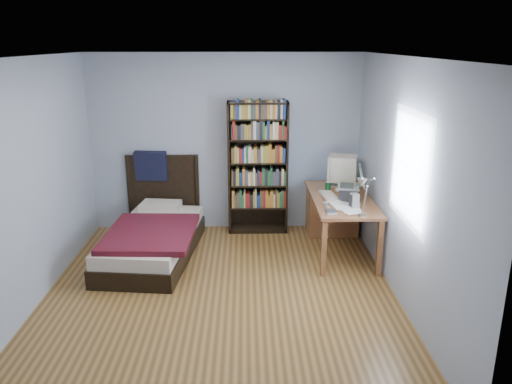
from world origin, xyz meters
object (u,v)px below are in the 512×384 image
at_px(desk, 334,209).
at_px(bookshelf, 258,168).
at_px(desk_lamp, 362,187).
at_px(bed, 154,235).
at_px(speaker, 354,201).
at_px(keyboard, 329,196).
at_px(crt_monitor, 342,169).
at_px(soda_can, 328,187).
at_px(laptop, 350,190).

xyz_separation_m(desk, bookshelf, (-1.05, 0.30, 0.52)).
relative_size(desk_lamp, bed, 0.27).
distance_m(desk, speaker, 0.95).
distance_m(desk, bed, 2.47).
bearing_deg(keyboard, desk_lamp, -88.39).
height_order(crt_monitor, keyboard, crt_monitor).
height_order(desk_lamp, keyboard, desk_lamp).
relative_size(desk, soda_can, 12.49).
height_order(laptop, soda_can, laptop).
bearing_deg(desk_lamp, keyboard, 97.90).
bearing_deg(soda_can, crt_monitor, 47.15).
bearing_deg(bookshelf, crt_monitor, -12.07).
xyz_separation_m(laptop, bed, (-2.49, 0.02, -0.59)).
relative_size(crt_monitor, bookshelf, 0.25).
height_order(laptop, bed, bed).
bearing_deg(bookshelf, desk_lamp, -60.16).
bearing_deg(bed, crt_monitor, 12.55).
xyz_separation_m(laptop, desk_lamp, (-0.09, -1.00, 0.34)).
bearing_deg(speaker, bookshelf, 120.46).
distance_m(crt_monitor, speaker, 0.93).
height_order(crt_monitor, bookshelf, bookshelf).
bearing_deg(soda_can, desk_lamp, -84.61).
distance_m(laptop, soda_can, 0.40).
xyz_separation_m(desk_lamp, bookshelf, (-1.04, 1.82, -0.25)).
xyz_separation_m(keyboard, bookshelf, (-0.89, 0.74, 0.19)).
height_order(desk, crt_monitor, crt_monitor).
distance_m(keyboard, speaker, 0.48).
relative_size(crt_monitor, bed, 0.22).
distance_m(desk_lamp, bed, 2.77).
relative_size(crt_monitor, soda_can, 3.66).
height_order(laptop, bookshelf, bookshelf).
bearing_deg(laptop, desk_lamp, -95.34).
bearing_deg(desk_lamp, desk, 89.66).
bearing_deg(bookshelf, speaker, -45.75).
bearing_deg(desk_lamp, speaker, 82.79).
xyz_separation_m(laptop, soda_can, (-0.22, 0.33, -0.05)).
bearing_deg(laptop, keyboard, 161.57).
height_order(crt_monitor, laptop, crt_monitor).
bearing_deg(crt_monitor, laptop, -90.42).
bearing_deg(speaker, bed, 158.07).
xyz_separation_m(desk, bed, (-2.41, -0.50, -0.16)).
bearing_deg(bookshelf, bed, -149.52).
relative_size(desk, desk_lamp, 2.82).
bearing_deg(bookshelf, keyboard, -39.57).
bearing_deg(bookshelf, desk, -15.70).
xyz_separation_m(keyboard, soda_can, (0.02, 0.25, 0.05)).
xyz_separation_m(crt_monitor, desk_lamp, (-0.10, -1.57, 0.21)).
bearing_deg(bookshelf, laptop, -35.78).
xyz_separation_m(laptop, bookshelf, (-1.14, 0.82, 0.09)).
distance_m(soda_can, bookshelf, 1.05).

